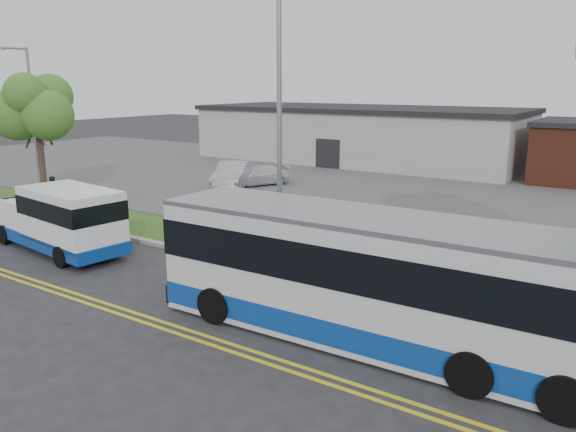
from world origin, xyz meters
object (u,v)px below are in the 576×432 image
Objects in this scene: streetlight_near at (278,110)px; transit_bus at (375,280)px; shuttle_bus at (63,218)px; parked_car_b at (257,175)px; streetlight_far at (32,113)px; pedestrian at (54,193)px; tree_west at (36,104)px; parked_car_a at (233,175)px.

streetlight_near reaches higher than transit_bus.
parked_car_b is (-2.31, 14.91, -0.64)m from shuttle_bus.
pedestrian is (5.69, -2.82, -3.55)m from streetlight_far.
tree_west is 0.73× the size of streetlight_near.
transit_bus reaches higher than parked_car_b.
transit_bus is (20.92, -5.00, -3.54)m from tree_west.
tree_west is at bearing 157.57° from shuttle_bus.
parked_car_b is at bearing 48.87° from parked_car_a.
tree_west is 0.61× the size of transit_bus.
parked_car_b is (-9.07, 10.77, -4.55)m from streetlight_near.
parked_car_b is (5.93, 10.30, -4.44)m from tree_west.
streetlight_near is 8.30m from transit_bus.
streetlight_near is at bearing -20.31° from parked_car_b.
streetlight_near reaches higher than pedestrian.
pedestrian is 0.41× the size of parked_car_b.
tree_west is 15.01m from streetlight_near.
shuttle_bus is 4.06× the size of pedestrian.
transit_bus is at bearing -16.15° from streetlight_far.
streetlight_far is (-19.00, 2.69, -0.76)m from streetlight_near.
streetlight_far is (-4.00, 2.22, -0.65)m from tree_west.
shuttle_bus is at bearing -29.15° from streetlight_far.
parked_car_a is at bearing 34.16° from streetlight_far.
tree_west is 1.45× the size of parked_car_a.
streetlight_far is 1.68× the size of parked_car_a.
streetlight_near is at bearing 166.56° from pedestrian.
tree_west is 12.68m from parked_car_b.
tree_west reaches higher than parked_car_a.
pedestrian is 11.70m from parked_car_b.
pedestrian is 0.34× the size of parked_car_a.
pedestrian is at bearing -179.41° from streetlight_near.
shuttle_bus is at bearing 176.97° from transit_bus.
streetlight_near is at bearing 38.26° from shuttle_bus.
parked_car_a is (9.46, 6.42, -3.59)m from streetlight_far.
tree_west is at bearing 178.20° from streetlight_near.
tree_west is at bearing -147.78° from parked_car_a.
streetlight_far is 1.20× the size of shuttle_bus.
pedestrian is 9.98m from parked_car_a.
parked_car_b is at bearing 39.16° from streetlight_far.
streetlight_far is at bearing 151.02° from tree_west.
streetlight_near reaches higher than tree_west.
streetlight_far is at bearing 162.59° from transit_bus.
streetlight_near is at bearing -8.05° from streetlight_far.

